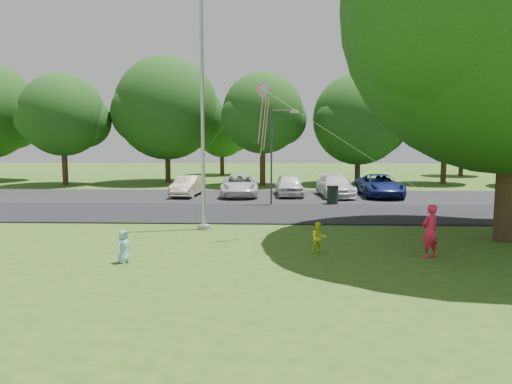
{
  "coord_description": "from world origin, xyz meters",
  "views": [
    {
      "loc": [
        -0.77,
        -12.71,
        3.47
      ],
      "look_at": [
        -1.39,
        4.0,
        1.6
      ],
      "focal_mm": 32.0,
      "sensor_mm": 36.0,
      "label": 1
    }
  ],
  "objects_px": {
    "trash_can": "(333,195)",
    "child_blue": "(123,247)",
    "flagpole": "(203,123)",
    "child_yellow": "(319,238)",
    "street_lamp": "(275,148)",
    "woman": "(430,231)",
    "kite": "(267,104)"
  },
  "relations": [
    {
      "from": "flagpole",
      "to": "woman",
      "type": "relative_size",
      "value": 6.22
    },
    {
      "from": "street_lamp",
      "to": "child_blue",
      "type": "xyz_separation_m",
      "value": [
        -4.38,
        -11.9,
        -2.65
      ]
    },
    {
      "from": "street_lamp",
      "to": "woman",
      "type": "bearing_deg",
      "value": -59.07
    },
    {
      "from": "flagpole",
      "to": "trash_can",
      "type": "height_order",
      "value": "flagpole"
    },
    {
      "from": "street_lamp",
      "to": "child_yellow",
      "type": "relative_size",
      "value": 5.25
    },
    {
      "from": "child_yellow",
      "to": "child_blue",
      "type": "relative_size",
      "value": 1.04
    },
    {
      "from": "trash_can",
      "to": "woman",
      "type": "xyz_separation_m",
      "value": [
        1.42,
        -11.34,
        0.28
      ]
    },
    {
      "from": "kite",
      "to": "trash_can",
      "type": "bearing_deg",
      "value": 57.19
    },
    {
      "from": "trash_can",
      "to": "child_yellow",
      "type": "bearing_deg",
      "value": -99.54
    },
    {
      "from": "street_lamp",
      "to": "child_yellow",
      "type": "bearing_deg",
      "value": -74.66
    },
    {
      "from": "child_yellow",
      "to": "trash_can",
      "type": "bearing_deg",
      "value": 71.58
    },
    {
      "from": "woman",
      "to": "child_blue",
      "type": "relative_size",
      "value": 1.69
    },
    {
      "from": "trash_can",
      "to": "child_blue",
      "type": "height_order",
      "value": "trash_can"
    },
    {
      "from": "trash_can",
      "to": "child_blue",
      "type": "distance_m",
      "value": 14.39
    },
    {
      "from": "child_yellow",
      "to": "street_lamp",
      "type": "bearing_deg",
      "value": 88.13
    },
    {
      "from": "kite",
      "to": "woman",
      "type": "bearing_deg",
      "value": -37.37
    },
    {
      "from": "flagpole",
      "to": "trash_can",
      "type": "distance_m",
      "value": 10.02
    },
    {
      "from": "child_yellow",
      "to": "kite",
      "type": "xyz_separation_m",
      "value": [
        -1.64,
        2.0,
        4.23
      ]
    },
    {
      "from": "woman",
      "to": "child_blue",
      "type": "xyz_separation_m",
      "value": [
        -8.95,
        -0.92,
        -0.33
      ]
    },
    {
      "from": "street_lamp",
      "to": "trash_can",
      "type": "bearing_deg",
      "value": 14.93
    },
    {
      "from": "child_blue",
      "to": "kite",
      "type": "xyz_separation_m",
      "value": [
        4.05,
        3.29,
        4.25
      ]
    },
    {
      "from": "child_yellow",
      "to": "child_blue",
      "type": "xyz_separation_m",
      "value": [
        -5.68,
        -1.29,
        -0.02
      ]
    },
    {
      "from": "street_lamp",
      "to": "trash_can",
      "type": "height_order",
      "value": "street_lamp"
    },
    {
      "from": "flagpole",
      "to": "child_blue",
      "type": "xyz_separation_m",
      "value": [
        -1.53,
        -5.11,
        -3.69
      ]
    },
    {
      "from": "child_blue",
      "to": "kite",
      "type": "relative_size",
      "value": 0.18
    },
    {
      "from": "flagpole",
      "to": "child_blue",
      "type": "height_order",
      "value": "flagpole"
    },
    {
      "from": "child_yellow",
      "to": "woman",
      "type": "bearing_deg",
      "value": -15.22
    },
    {
      "from": "street_lamp",
      "to": "kite",
      "type": "bearing_deg",
      "value": -83.87
    },
    {
      "from": "street_lamp",
      "to": "woman",
      "type": "relative_size",
      "value": 3.24
    },
    {
      "from": "child_yellow",
      "to": "child_blue",
      "type": "bearing_deg",
      "value": -176.13
    },
    {
      "from": "child_yellow",
      "to": "child_blue",
      "type": "distance_m",
      "value": 5.83
    },
    {
      "from": "flagpole",
      "to": "child_blue",
      "type": "distance_m",
      "value": 6.49
    }
  ]
}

